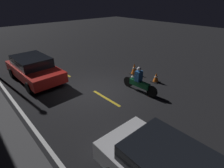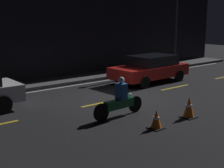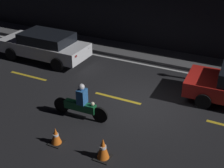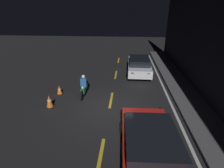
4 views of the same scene
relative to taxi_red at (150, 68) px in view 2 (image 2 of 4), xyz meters
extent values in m
plane|color=black|center=(-3.57, -1.75, -0.75)|extent=(56.00, 56.00, 0.00)
cube|color=#4C4C4F|center=(-3.57, 2.90, -0.67)|extent=(28.00, 1.76, 0.15)
cube|color=black|center=(-3.57, 3.93, 2.81)|extent=(28.00, 0.30, 7.11)
cube|color=gold|center=(-4.57, -1.75, -0.74)|extent=(2.00, 0.14, 0.01)
cube|color=gold|center=(-0.07, -1.75, -0.74)|extent=(2.00, 0.14, 0.01)
cube|color=silver|center=(-3.57, 1.77, -0.74)|extent=(25.20, 0.14, 0.01)
cube|color=red|center=(-7.34, -0.43, 0.04)|extent=(0.06, 0.20, 0.10)
cube|color=red|center=(-7.33, 0.73, 0.04)|extent=(0.06, 0.20, 0.10)
cylinder|color=black|center=(-8.17, -0.72, -0.42)|extent=(0.65, 0.19, 0.65)
cube|color=red|center=(-0.07, 0.00, -0.15)|extent=(4.43, 2.03, 0.59)
cube|color=black|center=(0.15, 0.01, 0.40)|extent=(2.46, 1.77, 0.52)
cube|color=red|center=(2.11, -0.54, -0.01)|extent=(0.07, 0.20, 0.10)
cube|color=red|center=(2.07, 0.68, -0.01)|extent=(0.07, 0.20, 0.10)
cylinder|color=black|center=(-1.39, -0.97, -0.45)|extent=(0.61, 0.20, 0.60)
cylinder|color=black|center=(-1.45, 0.87, -0.45)|extent=(0.61, 0.20, 0.60)
cylinder|color=black|center=(1.32, -0.88, -0.45)|extent=(0.61, 0.20, 0.60)
cylinder|color=black|center=(1.26, 0.96, -0.45)|extent=(0.61, 0.20, 0.60)
cylinder|color=black|center=(-4.42, -3.50, -0.45)|extent=(0.59, 0.10, 0.59)
cylinder|color=black|center=(-5.99, -3.55, -0.45)|extent=(0.59, 0.12, 0.59)
cube|color=#14592D|center=(-5.20, -3.53, -0.30)|extent=(1.21, 0.28, 0.30)
sphere|color=#F2EABF|center=(-4.69, -3.51, -0.07)|extent=(0.14, 0.14, 0.14)
cube|color=#265999|center=(-5.10, -3.52, 0.12)|extent=(0.29, 0.37, 0.55)
sphere|color=silver|center=(-5.10, -3.52, 0.51)|extent=(0.22, 0.22, 0.22)
cube|color=black|center=(-5.11, -5.15, -0.73)|extent=(0.44, 0.44, 0.03)
cone|color=orange|center=(-5.11, -5.15, -0.44)|extent=(0.34, 0.34, 0.55)
cylinder|color=white|center=(-5.11, -5.15, -0.41)|extent=(0.19, 0.19, 0.07)
cube|color=black|center=(-3.45, -5.11, -0.73)|extent=(0.48, 0.48, 0.03)
cone|color=orange|center=(-3.45, -5.11, -0.37)|extent=(0.37, 0.37, 0.69)
cylinder|color=white|center=(-3.45, -5.11, -0.34)|extent=(0.20, 0.20, 0.08)
cylinder|color=#333338|center=(4.24, 1.87, 2.00)|extent=(0.14, 0.14, 5.50)
camera|label=1|loc=(-10.30, 3.04, 3.80)|focal=28.00mm
camera|label=2|loc=(-11.89, -11.29, 2.53)|focal=50.00mm
camera|label=3|loc=(-0.02, -11.44, 5.60)|focal=50.00mm
camera|label=4|loc=(4.78, -0.91, 4.30)|focal=28.00mm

